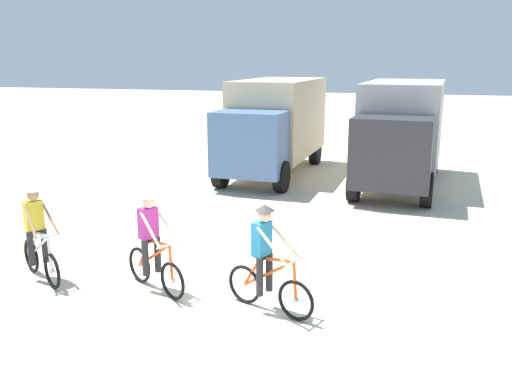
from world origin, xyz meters
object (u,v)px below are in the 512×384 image
object	(u,v)px
box_truck_tan_camper	(275,122)
cyclist_near_camera	(267,263)
cyclist_orange_shirt	(38,237)
cyclist_cowboy_hat	(152,245)
box_truck_grey_hauler	(401,128)

from	to	relation	value
box_truck_tan_camper	cyclist_near_camera	bearing A→B (deg)	-76.35
cyclist_orange_shirt	cyclist_cowboy_hat	distance (m)	2.29
box_truck_tan_camper	box_truck_grey_hauler	distance (m)	4.43
box_truck_tan_camper	box_truck_grey_hauler	bearing A→B (deg)	-7.05
box_truck_grey_hauler	cyclist_cowboy_hat	world-z (taller)	box_truck_grey_hauler
box_truck_tan_camper	cyclist_orange_shirt	bearing A→B (deg)	-99.52
box_truck_tan_camper	cyclist_orange_shirt	size ratio (longest dim) A/B	3.75
box_truck_grey_hauler	cyclist_orange_shirt	world-z (taller)	box_truck_grey_hauler
cyclist_cowboy_hat	cyclist_near_camera	world-z (taller)	same
box_truck_tan_camper	cyclist_cowboy_hat	size ratio (longest dim) A/B	3.75
box_truck_tan_camper	cyclist_orange_shirt	world-z (taller)	box_truck_tan_camper
box_truck_tan_camper	cyclist_near_camera	xyz separation A→B (m)	(2.65, -10.91, -1.03)
cyclist_near_camera	cyclist_cowboy_hat	bearing A→B (deg)	173.36
box_truck_grey_hauler	cyclist_near_camera	size ratio (longest dim) A/B	3.78
cyclist_near_camera	cyclist_orange_shirt	bearing A→B (deg)	178.74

